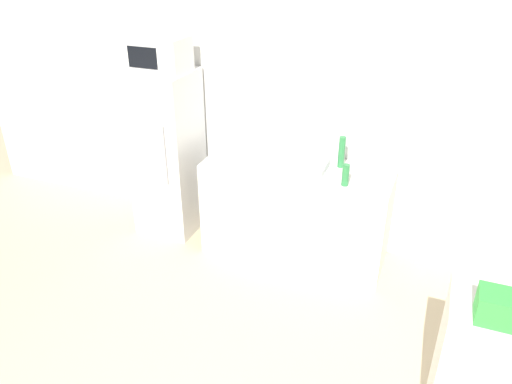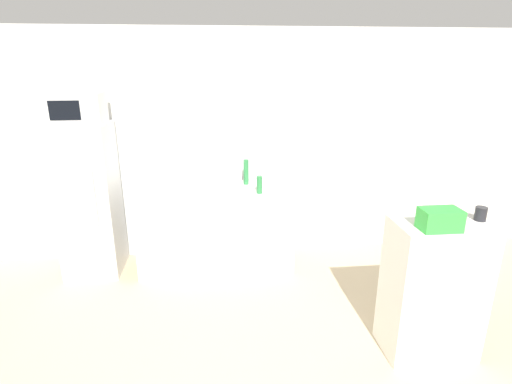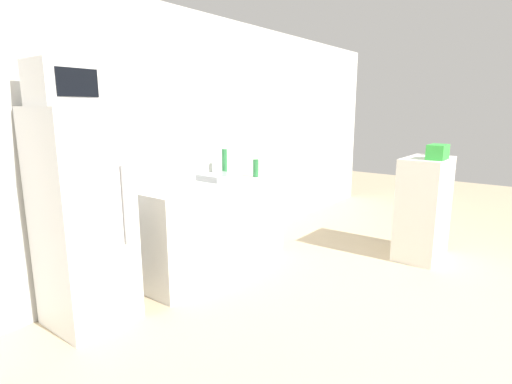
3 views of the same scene
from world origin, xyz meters
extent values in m
cube|color=silver|center=(0.00, 3.02, 1.30)|extent=(8.00, 0.06, 2.60)
cube|color=silver|center=(-1.46, 2.67, 0.82)|extent=(0.57, 0.57, 1.64)
cylinder|color=#B7B7BC|center=(-1.31, 2.37, 0.95)|extent=(0.02, 0.02, 0.58)
cube|color=white|center=(-1.46, 2.67, 1.80)|extent=(0.53, 0.36, 0.31)
cube|color=black|center=(-1.52, 2.49, 1.80)|extent=(0.29, 0.01, 0.18)
cube|color=silver|center=(-0.12, 2.65, 0.46)|extent=(1.68, 0.62, 0.92)
cube|color=#9EA3A8|center=(-0.03, 2.64, 0.95)|extent=(0.34, 0.29, 0.06)
cylinder|color=#2D7F42|center=(0.24, 2.79, 1.06)|extent=(0.06, 0.06, 0.28)
cylinder|color=#2D7F42|center=(0.35, 2.45, 1.01)|extent=(0.06, 0.06, 0.19)
cube|color=green|center=(1.45, 0.92, 1.19)|extent=(0.28, 0.17, 0.15)
camera|label=1|loc=(1.00, -1.22, 2.80)|focal=35.00mm
camera|label=2|loc=(-0.09, -1.52, 2.24)|focal=28.00mm
camera|label=3|loc=(-2.95, -0.11, 1.63)|focal=28.00mm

